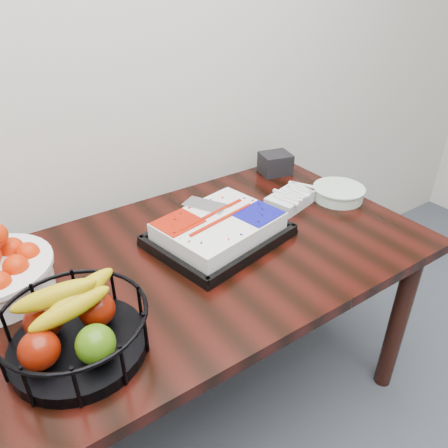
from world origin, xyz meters
TOP-DOWN VIEW (x-y plane):
  - table at (0.00, 2.00)m, footprint 1.80×0.90m
  - cake_tray at (0.23, 2.03)m, footprint 0.51×0.43m
  - fruit_basket at (-0.35, 1.81)m, footprint 0.36×0.36m
  - plate_stack at (0.80, 2.01)m, footprint 0.21×0.21m
  - fork_bag at (0.60, 2.08)m, footprint 0.21×0.16m
  - napkin_box at (0.75, 2.35)m, footprint 0.16×0.14m

SIDE VIEW (x-z plane):
  - table at x=0.00m, z-range 0.29..1.04m
  - plate_stack at x=0.80m, z-range 0.75..0.80m
  - fork_bag at x=0.60m, z-range 0.75..0.80m
  - cake_tray at x=0.23m, z-range 0.75..0.84m
  - napkin_box at x=0.75m, z-range 0.75..0.84m
  - fruit_basket at x=-0.35m, z-range 0.73..0.92m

